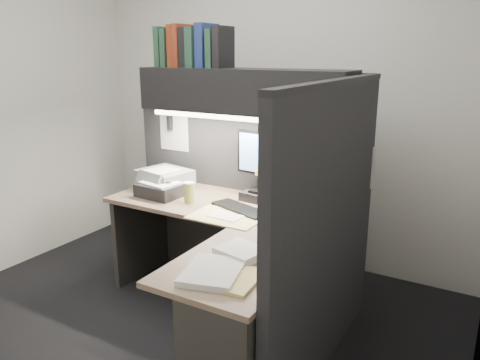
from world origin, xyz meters
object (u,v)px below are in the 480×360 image
(overhead_shelf, at_px, (243,91))
(keyboard, at_px, (241,209))
(desk, at_px, (223,285))
(telephone, at_px, (305,202))
(coffee_cup, at_px, (189,193))
(notebook_stack, at_px, (161,190))
(monitor, at_px, (266,175))
(printer, at_px, (165,179))

(overhead_shelf, height_order, keyboard, overhead_shelf)
(desk, bearing_deg, telephone, 75.78)
(telephone, bearing_deg, coffee_cup, -164.65)
(overhead_shelf, relative_size, notebook_stack, 4.96)
(overhead_shelf, distance_m, notebook_stack, 0.94)
(monitor, relative_size, telephone, 2.26)
(keyboard, height_order, coffee_cup, coffee_cup)
(overhead_shelf, relative_size, telephone, 7.03)
(coffee_cup, bearing_deg, printer, 153.11)
(coffee_cup, bearing_deg, keyboard, 4.40)
(printer, bearing_deg, keyboard, 0.38)
(telephone, distance_m, coffee_cup, 0.81)
(notebook_stack, bearing_deg, overhead_shelf, 26.49)
(desk, relative_size, notebook_stack, 5.44)
(desk, height_order, overhead_shelf, overhead_shelf)
(keyboard, bearing_deg, monitor, 96.59)
(keyboard, relative_size, coffee_cup, 3.25)
(monitor, bearing_deg, coffee_cup, -142.14)
(desk, height_order, telephone, telephone)
(coffee_cup, relative_size, printer, 0.37)
(monitor, distance_m, printer, 0.84)
(monitor, bearing_deg, keyboard, -96.42)
(overhead_shelf, height_order, printer, overhead_shelf)
(overhead_shelf, xyz_separation_m, coffee_cup, (-0.26, -0.29, -0.70))
(keyboard, bearing_deg, overhead_shelf, 136.13)
(overhead_shelf, relative_size, monitor, 3.12)
(coffee_cup, xyz_separation_m, notebook_stack, (-0.28, 0.02, -0.02))
(desk, xyz_separation_m, overhead_shelf, (-0.30, 0.75, 1.06))
(desk, xyz_separation_m, keyboard, (-0.16, 0.49, 0.30))
(telephone, relative_size, notebook_stack, 0.71)
(desk, relative_size, telephone, 7.72)
(desk, distance_m, printer, 1.19)
(notebook_stack, bearing_deg, keyboard, 0.53)
(telephone, height_order, notebook_stack, notebook_stack)
(telephone, xyz_separation_m, notebook_stack, (-1.03, -0.27, 0.00))
(printer, bearing_deg, overhead_shelf, 21.33)
(overhead_shelf, relative_size, coffee_cup, 11.27)
(coffee_cup, bearing_deg, monitor, 32.36)
(printer, bearing_deg, coffee_cup, -14.97)
(monitor, bearing_deg, notebook_stack, -154.68)
(coffee_cup, distance_m, printer, 0.42)
(printer, xyz_separation_m, notebook_stack, (0.09, -0.16, -0.03))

